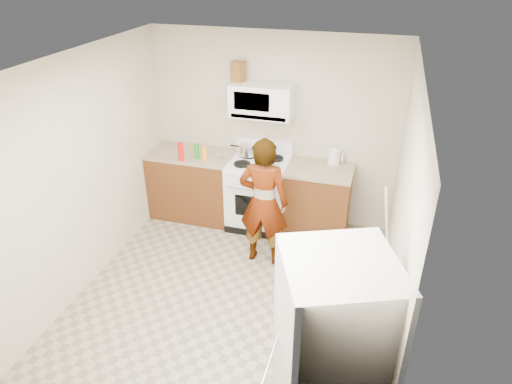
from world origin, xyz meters
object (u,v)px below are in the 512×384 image
(gas_range, at_px, (259,192))
(person, at_px, (264,203))
(fridge, at_px, (331,361))
(kettle, at_px, (334,157))
(saucepan, at_px, (248,150))
(microwave, at_px, (262,100))

(gas_range, xyz_separation_m, person, (0.27, -0.75, 0.30))
(fridge, xyz_separation_m, kettle, (-0.39, 3.05, 0.18))
(fridge, bearing_deg, gas_range, 92.55)
(person, relative_size, saucepan, 7.11)
(microwave, bearing_deg, kettle, 5.03)
(microwave, bearing_deg, gas_range, -90.00)
(saucepan, bearing_deg, kettle, 4.06)
(microwave, relative_size, fridge, 0.45)
(gas_range, xyz_separation_m, kettle, (0.92, 0.21, 0.54))
(gas_range, height_order, fridge, fridge)
(fridge, relative_size, kettle, 9.34)
(person, xyz_separation_m, saucepan, (-0.46, 0.88, 0.23))
(gas_range, height_order, kettle, gas_range)
(microwave, distance_m, saucepan, 0.71)
(gas_range, xyz_separation_m, fridge, (1.31, -2.84, 0.36))
(gas_range, height_order, person, person)
(microwave, relative_size, person, 0.48)
(fridge, bearing_deg, microwave, 91.60)
(fridge, bearing_deg, saucepan, 94.55)
(microwave, height_order, person, microwave)
(gas_range, distance_m, person, 0.85)
(fridge, distance_m, kettle, 3.08)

